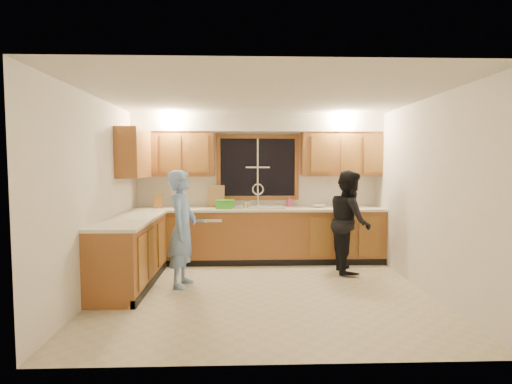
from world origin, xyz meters
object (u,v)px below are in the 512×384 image
at_px(dishwasher, 208,238).
at_px(stove, 118,263).
at_px(knife_block, 158,201).
at_px(bowl, 318,206).
at_px(man, 182,228).
at_px(dish_crate, 225,204).
at_px(sink, 258,211).
at_px(soap_bottle, 289,201).
at_px(woman, 349,221).

bearing_deg(dishwasher, stove, -117.69).
xyz_separation_m(knife_block, bowl, (2.71, 0.02, -0.09)).
height_order(man, dish_crate, man).
height_order(sink, soap_bottle, sink).
bearing_deg(bowl, man, -147.13).
relative_size(sink, stove, 0.96).
xyz_separation_m(knife_block, soap_bottle, (2.23, 0.17, -0.03)).
xyz_separation_m(man, soap_bottle, (1.63, 1.51, 0.22)).
height_order(man, soap_bottle, man).
distance_m(dish_crate, bowl, 1.59).
xyz_separation_m(stove, man, (0.72, 0.51, 0.34)).
bearing_deg(soap_bottle, man, -137.28).
xyz_separation_m(sink, dishwasher, (-0.85, -0.01, -0.45)).
height_order(stove, dish_crate, dish_crate).
height_order(stove, bowl, bowl).
bearing_deg(woman, dishwasher, 76.07).
relative_size(dishwasher, man, 0.52).
distance_m(sink, dishwasher, 0.96).
bearing_deg(knife_block, soap_bottle, -7.53).
relative_size(stove, man, 0.57).
bearing_deg(dish_crate, stove, -125.50).
bearing_deg(dish_crate, bowl, 4.52).
bearing_deg(woman, man, 107.33).
height_order(dish_crate, bowl, dish_crate).
height_order(stove, knife_block, knife_block).
height_order(woman, knife_block, woman).
relative_size(sink, man, 0.55).
relative_size(dishwasher, dish_crate, 2.65).
height_order(dishwasher, woman, woman).
height_order(dish_crate, soap_bottle, soap_bottle).
xyz_separation_m(stove, knife_block, (0.12, 1.84, 0.59)).
bearing_deg(dish_crate, soap_bottle, 13.73).
bearing_deg(man, stove, 133.11).
xyz_separation_m(sink, stove, (-1.80, -1.82, -0.41)).
xyz_separation_m(stove, woman, (3.17, 1.15, 0.33)).
bearing_deg(knife_block, man, -77.71).
distance_m(man, soap_bottle, 2.23).
height_order(man, bowl, man).
xyz_separation_m(man, bowl, (2.11, 1.36, 0.16)).
bearing_deg(knife_block, stove, -105.49).
relative_size(man, soap_bottle, 8.57).
height_order(dishwasher, bowl, bowl).
bearing_deg(man, sink, -31.45).
relative_size(man, bowl, 6.62).
distance_m(sink, woman, 1.53).
bearing_deg(dishwasher, woman, -16.60).
xyz_separation_m(man, woman, (2.45, 0.64, -0.01)).
relative_size(sink, soap_bottle, 4.67).
distance_m(man, bowl, 2.51).
height_order(dishwasher, soap_bottle, soap_bottle).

